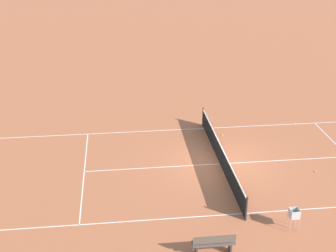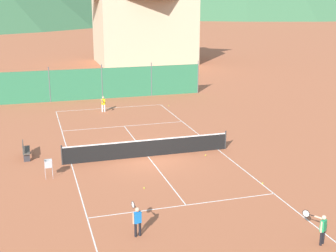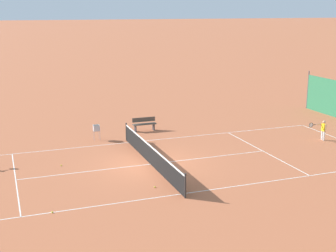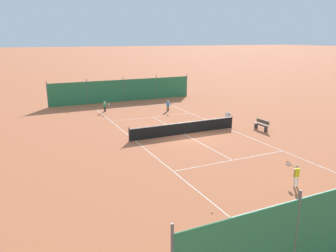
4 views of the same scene
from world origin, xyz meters
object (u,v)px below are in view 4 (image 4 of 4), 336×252
at_px(tennis_ball_alley_left, 144,136).
at_px(tennis_ball_service_box, 95,113).
at_px(tennis_net, 184,128).
at_px(tennis_ball_by_net_left, 212,212).
at_px(player_near_service, 105,105).
at_px(ball_hopper, 228,115).
at_px(player_far_service, 296,174).
at_px(tennis_ball_far_corner, 175,120).
at_px(player_near_baseline, 168,105).
at_px(courtside_bench, 262,125).
at_px(tennis_ball_by_net_right, 114,124).

relative_size(tennis_ball_alley_left, tennis_ball_service_box, 1.00).
bearing_deg(tennis_net, tennis_ball_by_net_left, 67.75).
distance_m(player_near_service, ball_hopper, 12.68).
height_order(player_near_service, tennis_ball_alley_left, player_near_service).
xyz_separation_m(player_far_service, tennis_ball_alley_left, (3.72, -11.59, -0.66)).
bearing_deg(tennis_ball_far_corner, tennis_ball_by_net_left, 69.27).
bearing_deg(tennis_ball_alley_left, tennis_ball_by_net_left, 82.68).
distance_m(player_near_baseline, tennis_ball_alley_left, 9.36).
height_order(player_far_service, tennis_ball_service_box, player_far_service).
bearing_deg(player_near_service, tennis_ball_by_net_left, 87.18).
height_order(player_near_baseline, tennis_ball_service_box, player_near_baseline).
height_order(tennis_net, player_far_service, player_far_service).
xyz_separation_m(tennis_ball_far_corner, courtside_bench, (-5.09, 5.86, 0.42)).
distance_m(player_far_service, player_near_service, 21.92).
bearing_deg(ball_hopper, tennis_ball_by_net_left, 52.42).
relative_size(player_far_service, tennis_ball_by_net_left, 17.86).
relative_size(player_near_baseline, tennis_ball_by_net_left, 17.18).
bearing_deg(courtside_bench, tennis_ball_by_net_left, 41.22).
relative_size(player_near_baseline, ball_hopper, 1.27).
xyz_separation_m(tennis_ball_by_net_right, tennis_ball_service_box, (0.52, -5.29, 0.00)).
height_order(player_near_baseline, tennis_ball_by_net_right, player_near_baseline).
bearing_deg(player_near_service, ball_hopper, 133.98).
xyz_separation_m(player_near_service, courtside_bench, (-9.86, 12.38, -0.20)).
height_order(tennis_net, tennis_ball_far_corner, tennis_net).
xyz_separation_m(tennis_ball_by_net_left, ball_hopper, (-9.89, -12.85, 0.62)).
bearing_deg(tennis_ball_alley_left, ball_hopper, -174.45).
bearing_deg(player_near_baseline, tennis_ball_by_net_left, 69.99).
xyz_separation_m(tennis_net, ball_hopper, (-5.29, -1.61, 0.16)).
bearing_deg(tennis_net, tennis_ball_alley_left, -14.77).
distance_m(tennis_net, courtside_bench, 6.55).
xyz_separation_m(player_far_service, player_near_baseline, (-1.84, -19.09, -0.02)).
relative_size(player_near_service, tennis_ball_service_box, 16.87).
bearing_deg(player_near_baseline, courtside_bench, 111.02).
height_order(tennis_ball_alley_left, courtside_bench, courtside_bench).
distance_m(tennis_ball_far_corner, courtside_bench, 7.78).
bearing_deg(player_near_baseline, player_far_service, 84.48).
distance_m(player_far_service, tennis_ball_by_net_left, 5.33).
bearing_deg(tennis_net, player_far_service, 93.58).
height_order(player_far_service, ball_hopper, player_far_service).
height_order(tennis_ball_by_net_left, tennis_ball_by_net_right, same).
relative_size(tennis_ball_far_corner, tennis_ball_service_box, 1.00).
relative_size(player_far_service, tennis_ball_far_corner, 17.86).
height_order(tennis_net, tennis_ball_by_net_left, tennis_net).
distance_m(tennis_ball_service_box, courtside_bench, 16.44).
height_order(ball_hopper, courtside_bench, ball_hopper).
distance_m(tennis_ball_far_corner, tennis_ball_alley_left, 5.49).
distance_m(tennis_ball_by_net_left, tennis_ball_alley_left, 12.13).
relative_size(tennis_ball_by_net_right, courtside_bench, 0.04).
height_order(player_near_service, tennis_ball_by_net_right, player_near_service).
bearing_deg(player_near_baseline, tennis_ball_alley_left, 53.43).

